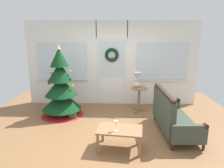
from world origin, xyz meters
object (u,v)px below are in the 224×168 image
at_px(side_table, 139,94).
at_px(wine_glass, 116,124).
at_px(settee_sofa, 171,116).
at_px(coffee_table, 120,132).
at_px(table_lamp, 137,78).
at_px(christmas_tree, 61,90).
at_px(gift_box, 73,115).

xyz_separation_m(side_table, wine_glass, (-0.63, -2.12, 0.06)).
height_order(settee_sofa, coffee_table, settee_sofa).
bearing_deg(table_lamp, christmas_tree, -168.53).
bearing_deg(settee_sofa, wine_glass, -146.48).
xyz_separation_m(christmas_tree, coffee_table, (1.56, -1.66, -0.36)).
height_order(coffee_table, gift_box, coffee_table).
relative_size(settee_sofa, coffee_table, 1.86).
bearing_deg(wine_glass, coffee_table, 47.01).
bearing_deg(settee_sofa, side_table, 114.13).
bearing_deg(side_table, settee_sofa, -65.87).
distance_m(table_lamp, coffee_table, 2.23).
relative_size(coffee_table, gift_box, 5.04).
distance_m(coffee_table, wine_glass, 0.23).
bearing_deg(settee_sofa, table_lamp, 115.60).
distance_m(settee_sofa, table_lamp, 1.61).
distance_m(coffee_table, gift_box, 1.91).
bearing_deg(table_lamp, side_table, -33.69).
bearing_deg(christmas_tree, settee_sofa, -19.03).
distance_m(christmas_tree, gift_box, 0.74).
bearing_deg(christmas_tree, coffee_table, -46.84).
relative_size(side_table, gift_box, 3.82).
xyz_separation_m(wine_glass, gift_box, (-1.14, 1.53, -0.46)).
xyz_separation_m(settee_sofa, side_table, (-0.59, 1.31, 0.11)).
xyz_separation_m(settee_sofa, wine_glass, (-1.22, -0.81, 0.17)).
height_order(christmas_tree, side_table, christmas_tree).
bearing_deg(coffee_table, settee_sofa, 32.48).
bearing_deg(side_table, coffee_table, -105.31).
bearing_deg(table_lamp, coffee_table, -103.48).
relative_size(christmas_tree, coffee_table, 2.11).
xyz_separation_m(side_table, coffee_table, (-0.56, -2.04, -0.14)).
distance_m(wine_glass, gift_box, 1.96).
xyz_separation_m(settee_sofa, table_lamp, (-0.65, 1.35, 0.59)).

